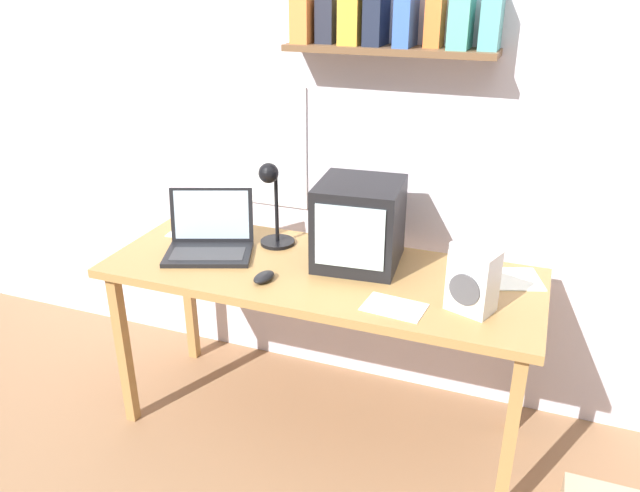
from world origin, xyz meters
name	(u,v)px	position (x,y,z in m)	size (l,w,h in m)	color
ground_plane	(320,423)	(0.00, 0.00, 0.00)	(12.00, 12.00, 0.00)	#966D4B
back_wall	(359,105)	(0.00, 0.46, 1.31)	(5.60, 0.24, 2.60)	silver
corner_desk	(320,284)	(0.00, 0.00, 0.69)	(1.70, 0.65, 0.75)	#A87B44
crt_monitor	(359,224)	(0.12, 0.11, 0.92)	(0.34, 0.35, 0.33)	black
laptop	(210,237)	(-0.49, 0.01, 0.82)	(0.42, 0.37, 0.24)	black
desk_lamp	(272,200)	(-0.26, 0.14, 0.96)	(0.15, 0.16, 0.37)	black
juice_glass	(456,263)	(0.51, 0.11, 0.82)	(0.06, 0.06, 0.14)	white
space_heater	(473,281)	(0.59, -0.11, 0.86)	(0.18, 0.15, 0.22)	silver
computer_mouse	(264,277)	(-0.16, -0.17, 0.77)	(0.08, 0.11, 0.03)	black
open_notebook	(196,229)	(-0.66, 0.18, 0.76)	(0.21, 0.23, 0.00)	white
printed_handout	(508,279)	(0.70, 0.17, 0.76)	(0.29, 0.26, 0.00)	white
loose_paper_near_laptop	(394,307)	(0.35, -0.19, 0.76)	(0.22, 0.16, 0.00)	white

